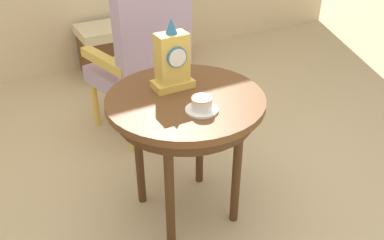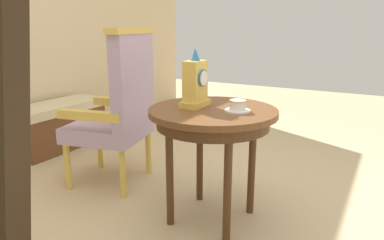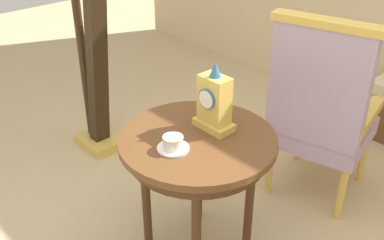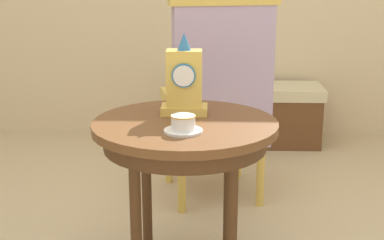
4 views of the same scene
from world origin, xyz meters
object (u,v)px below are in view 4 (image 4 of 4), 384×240
(teacup_left, at_px, (183,125))
(window_bench, at_px, (258,114))
(side_table, at_px, (186,140))
(mantel_clock, at_px, (184,82))
(armchair, at_px, (217,99))

(teacup_left, bearing_deg, window_bench, 77.42)
(side_table, relative_size, teacup_left, 5.12)
(teacup_left, relative_size, window_bench, 0.15)
(side_table, distance_m, teacup_left, 0.19)
(teacup_left, height_order, mantel_clock, mantel_clock)
(armchair, bearing_deg, mantel_clock, -101.71)
(mantel_clock, xyz_separation_m, window_bench, (0.46, 1.78, -0.61))
(mantel_clock, bearing_deg, side_table, -85.08)
(teacup_left, bearing_deg, mantel_clock, 91.55)
(armchair, bearing_deg, teacup_left, -98.20)
(side_table, bearing_deg, teacup_left, -90.93)
(side_table, bearing_deg, mantel_clock, 94.92)
(side_table, height_order, armchair, armchair)
(side_table, distance_m, armchair, 0.83)
(teacup_left, bearing_deg, side_table, 89.07)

